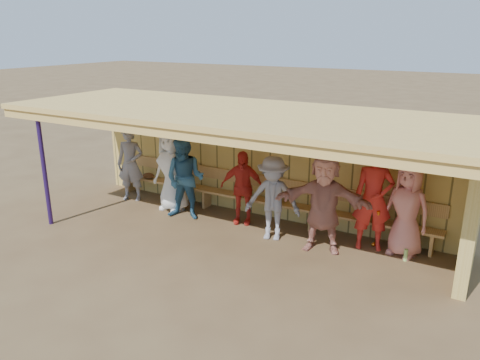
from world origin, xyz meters
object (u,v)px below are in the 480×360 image
Objects in this scene: player_e at (273,198)px; player_h at (407,210)px; player_a at (130,164)px; player_g at (373,199)px; player_d at (242,187)px; bench at (258,194)px; player_b at (172,170)px; player_f at (324,203)px; player_c at (185,179)px.

player_h reaches higher than player_e.
player_g is (5.69, 0.16, 0.09)m from player_a.
player_d is at bearing -18.20° from player_a.
player_a is 3.01m from player_d.
player_b is at bearing -163.33° from bench.
player_e reaches higher than player_d.
player_f is (4.93, -0.36, 0.05)m from player_a.
player_b and player_f have the same top height.
player_e is (0.91, -0.41, 0.05)m from player_d.
player_e is 0.22× the size of bench.
player_c is (0.56, -0.27, -0.04)m from player_b.
player_c is 1.04× the size of player_h.
player_f reaches higher than player_c.
player_e is at bearing -150.86° from player_h.
player_b reaches higher than bench.
player_d is 0.84× the size of player_f.
player_f is at bearing -14.06° from player_c.
player_b is 4.42m from player_g.
player_c is 4.48m from player_h.
player_b is at bearing 141.18° from player_c.
player_b is 0.62m from player_c.
player_h is at bearing -14.94° from player_g.
player_e is 1.85m from player_g.
bench is at bearing 21.64° from player_b.
player_g is at bearing -17.61° from player_a.
player_b is at bearing -161.27° from player_h.
player_a is at bearing -170.93° from bench.
player_f is at bearing -25.64° from bench.
player_h is at bearing -5.56° from bench.
player_b is 1.75m from player_d.
player_c is 3.10m from player_f.
player_f is (1.01, 0.00, 0.10)m from player_e.
player_c is 3.88m from player_g.
player_a is 1.86m from player_c.
player_e is 0.89× the size of player_f.
player_f reaches higher than player_e.
bench is at bearing -10.11° from player_a.
player_g is 0.60m from player_h.
bench is at bearing 55.99° from player_d.
player_e is at bearing -1.58° from player_b.
player_d is (1.18, 0.38, -0.11)m from player_c.
player_h is (2.36, 0.56, 0.03)m from player_e.
player_c is at bearing -157.50° from player_h.
player_d is 0.90× the size of player_h.
player_f is at bearing -141.85° from player_h.
player_a is 5.69m from player_g.
player_d reaches higher than bench.
player_a is at bearing 163.12° from player_d.
player_c is at bearing -20.39° from player_b.
player_c reaches higher than player_h.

